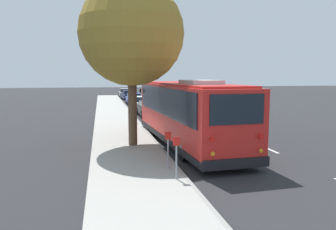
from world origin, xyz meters
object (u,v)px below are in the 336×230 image
(sign_post_near, at_px, (176,157))
(sign_post_far, at_px, (168,149))
(parked_sedan_white, at_px, (140,103))
(parked_sedan_blue, at_px, (134,99))
(parked_sedan_black, at_px, (149,109))
(parked_sedan_navy, at_px, (128,95))
(shuttle_bus, at_px, (187,110))
(street_tree, at_px, (131,26))
(fire_hydrant, at_px, (135,117))
(parked_sedan_silver, at_px, (125,93))

(sign_post_near, xyz_separation_m, sign_post_far, (1.33, 0.00, -0.03))
(parked_sedan_white, bearing_deg, parked_sedan_blue, -4.00)
(parked_sedan_white, distance_m, sign_post_near, 23.55)
(parked_sedan_black, bearing_deg, parked_sedan_navy, -0.32)
(parked_sedan_blue, bearing_deg, parked_sedan_navy, 1.07)
(parked_sedan_white, xyz_separation_m, sign_post_near, (-23.49, 1.59, 0.26))
(shuttle_bus, bearing_deg, sign_post_far, 153.87)
(shuttle_bus, bearing_deg, parked_sedan_white, -2.50)
(street_tree, distance_m, fire_hydrant, 8.69)
(shuttle_bus, relative_size, parked_sedan_silver, 2.61)
(fire_hydrant, bearing_deg, parked_sedan_navy, -3.69)
(parked_sedan_blue, xyz_separation_m, parked_sedan_navy, (7.20, 0.04, 0.02))
(parked_sedan_silver, bearing_deg, sign_post_near, 175.49)
(parked_sedan_black, xyz_separation_m, parked_sedan_white, (6.29, 0.08, -0.02))
(parked_sedan_blue, relative_size, sign_post_near, 3.21)
(parked_sedan_white, bearing_deg, street_tree, 168.30)
(parked_sedan_navy, bearing_deg, sign_post_near, 172.64)
(shuttle_bus, xyz_separation_m, sign_post_near, (-5.76, 1.86, -0.87))
(parked_sedan_white, bearing_deg, sign_post_near, 172.21)
(sign_post_near, xyz_separation_m, fire_hydrant, (12.56, 0.02, -0.31))
(sign_post_far, bearing_deg, parked_sedan_black, -5.99)
(parked_sedan_silver, bearing_deg, parked_sedan_navy, 178.19)
(parked_sedan_black, xyz_separation_m, sign_post_near, (-17.20, 1.67, 0.24))
(parked_sedan_silver, distance_m, sign_post_near, 42.36)
(parked_sedan_navy, relative_size, street_tree, 0.51)
(parked_sedan_black, bearing_deg, parked_sedan_white, 0.07)
(parked_sedan_navy, distance_m, sign_post_near, 36.88)
(parked_sedan_white, xyz_separation_m, parked_sedan_navy, (13.35, 0.04, 0.01))
(sign_post_far, bearing_deg, fire_hydrant, 0.09)
(parked_sedan_white, xyz_separation_m, parked_sedan_blue, (6.16, -0.01, -0.01))
(shuttle_bus, bearing_deg, parked_sedan_black, -2.41)
(parked_sedan_silver, relative_size, street_tree, 0.51)
(parked_sedan_black, relative_size, sign_post_far, 3.34)
(parked_sedan_silver, relative_size, sign_post_far, 3.28)
(parked_sedan_black, relative_size, parked_sedan_blue, 0.99)
(street_tree, bearing_deg, parked_sedan_silver, -3.64)
(shuttle_bus, height_order, parked_sedan_white, shuttle_bus)
(parked_sedan_white, xyz_separation_m, sign_post_far, (-22.16, 1.59, 0.23))
(fire_hydrant, bearing_deg, shuttle_bus, -164.57)
(fire_hydrant, bearing_deg, sign_post_near, -179.92)
(street_tree, bearing_deg, fire_hydrant, -6.87)
(parked_sedan_black, xyz_separation_m, parked_sedan_silver, (25.14, 0.18, -0.01))
(parked_sedan_black, distance_m, street_tree, 12.90)
(fire_hydrant, bearing_deg, parked_sedan_blue, -5.39)
(parked_sedan_silver, height_order, street_tree, street_tree)
(shuttle_bus, bearing_deg, sign_post_near, 158.73)
(parked_sedan_navy, height_order, sign_post_far, sign_post_far)
(sign_post_far, bearing_deg, parked_sedan_white, -4.09)
(sign_post_far, bearing_deg, parked_sedan_blue, -3.22)
(parked_sedan_black, relative_size, sign_post_near, 3.18)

